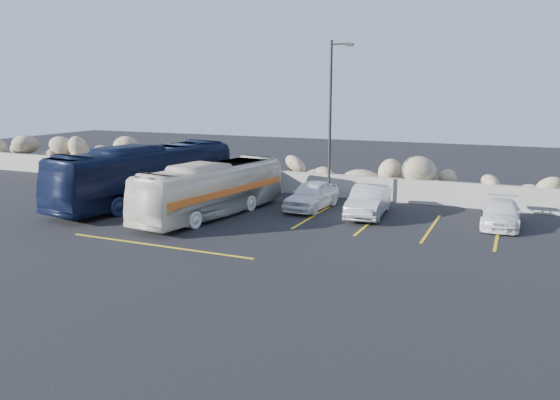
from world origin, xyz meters
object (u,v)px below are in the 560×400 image
at_px(tour_coach, 146,174).
at_px(car_b, 369,201).
at_px(car_a, 312,195).
at_px(car_c, 501,214).
at_px(lamppost, 331,119).
at_px(vintage_bus, 212,189).

bearing_deg(tour_coach, car_b, 18.79).
height_order(car_a, car_c, car_a).
relative_size(tour_coach, car_c, 2.86).
xyz_separation_m(car_b, car_c, (5.64, 0.42, -0.15)).
distance_m(car_a, car_c, 8.56).
bearing_deg(car_b, car_c, 0.10).
xyz_separation_m(lamppost, tour_coach, (-8.74, -3.14, -2.81)).
xyz_separation_m(car_a, car_c, (8.56, 0.04, -0.14)).
bearing_deg(lamppost, vintage_bus, -135.69).
relative_size(vintage_bus, car_a, 2.20).
xyz_separation_m(lamppost, car_a, (-0.59, -0.96, -3.61)).
distance_m(lamppost, tour_coach, 9.70).
xyz_separation_m(vintage_bus, car_a, (3.67, 3.20, -0.55)).
height_order(car_a, car_b, car_b).
height_order(vintage_bus, car_a, vintage_bus).
relative_size(lamppost, car_c, 2.14).
height_order(vintage_bus, car_b, vintage_bus).
bearing_deg(car_a, car_c, 3.11).
distance_m(lamppost, car_a, 3.78).
xyz_separation_m(lamppost, car_b, (2.33, -1.34, -3.60)).
bearing_deg(car_a, tour_coach, -162.15).
distance_m(vintage_bus, car_c, 12.67).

